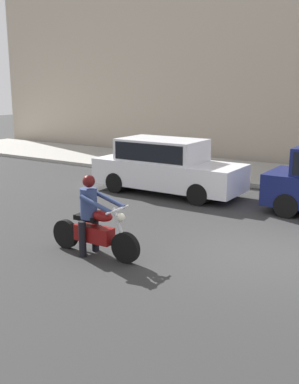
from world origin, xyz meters
name	(u,v)px	position (x,y,z in m)	size (l,w,h in m)	color
ground_plane	(269,255)	(0.00, 0.00, 0.00)	(80.00, 80.00, 0.00)	#2D2D2D
motorcycle_with_rider_denim_blue	(93,223)	(-2.98, -1.93, 0.67)	(2.16, 0.70, 1.65)	black
parked_sedan_white	(166,166)	(-4.60, 3.54, 0.89)	(4.77, 1.82, 1.72)	silver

